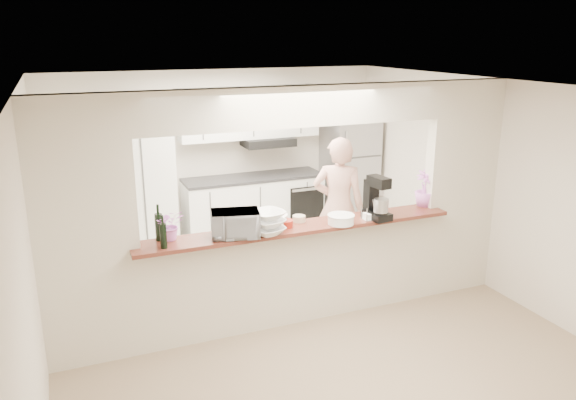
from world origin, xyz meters
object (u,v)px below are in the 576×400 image
toaster_oven (235,224)px  stand_mixer (376,200)px  person (338,207)px  refrigerator (349,173)px

toaster_oven → stand_mixer: (1.55, -0.03, 0.08)m
toaster_oven → person: size_ratio=0.26×
toaster_oven → person: 2.00m
person → toaster_oven: bearing=63.9°
stand_mixer → toaster_oven: bearing=178.7°
stand_mixer → person: (0.12, 1.09, -0.41)m
toaster_oven → person: person is taller
refrigerator → person: size_ratio=0.96×
stand_mixer → person: bearing=83.5°
toaster_oven → stand_mixer: 1.55m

